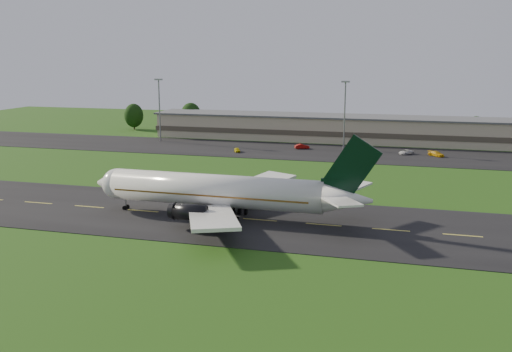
% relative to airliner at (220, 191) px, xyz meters
% --- Properties ---
extents(ground, '(360.00, 360.00, 0.00)m').
position_rel_airliner_xyz_m(ground, '(7.18, 0.01, -4.66)').
color(ground, '#1E4812').
rests_on(ground, ground).
extents(taxiway, '(220.00, 30.00, 0.10)m').
position_rel_airliner_xyz_m(taxiway, '(7.18, 0.01, -4.61)').
color(taxiway, black).
rests_on(taxiway, ground).
extents(apron, '(260.00, 30.00, 0.10)m').
position_rel_airliner_xyz_m(apron, '(7.18, 72.01, -4.61)').
color(apron, black).
rests_on(apron, ground).
extents(airliner, '(51.25, 42.18, 15.57)m').
position_rel_airliner_xyz_m(airliner, '(0.00, 0.00, 0.00)').
color(airliner, white).
rests_on(airliner, ground).
extents(terminal, '(145.00, 16.00, 8.40)m').
position_rel_airliner_xyz_m(terminal, '(13.58, 96.19, -0.67)').
color(terminal, tan).
rests_on(terminal, ground).
extents(light_mast_west, '(2.40, 1.20, 20.35)m').
position_rel_airliner_xyz_m(light_mast_west, '(-47.82, 80.01, 8.08)').
color(light_mast_west, gray).
rests_on(light_mast_west, ground).
extents(light_mast_centre, '(2.40, 1.20, 20.35)m').
position_rel_airliner_xyz_m(light_mast_centre, '(12.18, 80.01, 8.08)').
color(light_mast_centre, gray).
rests_on(light_mast_centre, ground).
extents(tree_line, '(197.93, 8.98, 10.59)m').
position_rel_airliner_xyz_m(tree_line, '(34.93, 105.73, 0.49)').
color(tree_line, black).
rests_on(tree_line, ground).
extents(service_vehicle_a, '(2.81, 3.87, 1.23)m').
position_rel_airliner_xyz_m(service_vehicle_a, '(-17.04, 65.69, -3.95)').
color(service_vehicle_a, '#D8C70C').
rests_on(service_vehicle_a, apron).
extents(service_vehicle_b, '(4.61, 3.21, 1.44)m').
position_rel_airliner_xyz_m(service_vehicle_b, '(0.12, 76.40, -3.84)').
color(service_vehicle_b, '#910C09').
rests_on(service_vehicle_b, apron).
extents(service_vehicle_c, '(4.73, 4.75, 1.28)m').
position_rel_airliner_xyz_m(service_vehicle_c, '(30.61, 74.68, -3.92)').
color(service_vehicle_c, silver).
rests_on(service_vehicle_c, apron).
extents(service_vehicle_d, '(4.91, 4.80, 1.42)m').
position_rel_airliner_xyz_m(service_vehicle_d, '(38.74, 73.43, -3.85)').
color(service_vehicle_d, '#EAAE0D').
rests_on(service_vehicle_d, apron).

